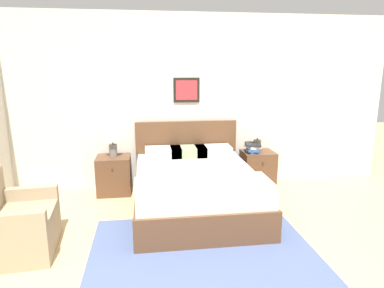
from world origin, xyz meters
TOP-DOWN VIEW (x-y plane):
  - wall_back at (0.00, 2.91)m, footprint 6.98×0.09m
  - area_rug_main at (0.21, 0.68)m, footprint 2.27×1.99m
  - bed at (0.29, 1.87)m, footprint 1.54×1.96m
  - armchair at (-1.64, 1.07)m, footprint 0.72×0.84m
  - nightstand_near_window at (-0.80, 2.62)m, footprint 0.48×0.45m
  - nightstand_by_door at (1.38, 2.62)m, footprint 0.48×0.45m
  - table_lamp_near_window at (-0.80, 2.63)m, footprint 0.24×0.24m
  - table_lamp_by_door at (1.36, 2.63)m, footprint 0.24×0.24m
  - book_thick_bottom at (1.27, 2.57)m, footprint 0.17×0.25m
  - book_hardcover_middle at (1.27, 2.57)m, footprint 0.20×0.29m
  - book_novel_upper at (1.27, 2.57)m, footprint 0.22×0.28m
  - book_slim_near_top at (1.27, 2.57)m, footprint 0.27×0.31m

SIDE VIEW (x-z plane):
  - area_rug_main at x=0.21m, z-range 0.00..0.01m
  - nightstand_near_window at x=-0.80m, z-range 0.00..0.56m
  - nightstand_by_door at x=1.38m, z-range 0.00..0.56m
  - armchair at x=-1.64m, z-range -0.12..0.69m
  - bed at x=0.29m, z-range -0.21..0.81m
  - book_thick_bottom at x=1.27m, z-range 0.56..0.59m
  - book_hardcover_middle at x=1.27m, z-range 0.59..0.63m
  - book_novel_upper at x=1.27m, z-range 0.63..0.67m
  - book_slim_near_top at x=1.27m, z-range 0.67..0.70m
  - table_lamp_near_window at x=-0.80m, z-range 0.63..1.06m
  - table_lamp_by_door at x=1.36m, z-range 0.63..1.06m
  - wall_back at x=0.00m, z-range 0.00..2.60m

